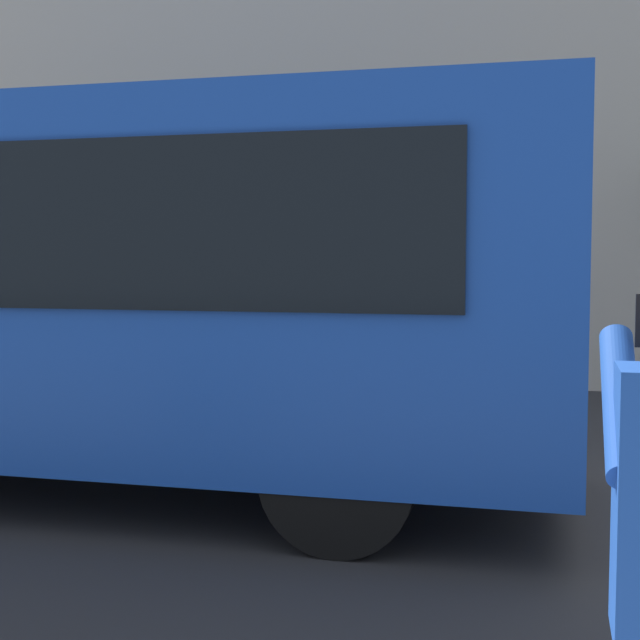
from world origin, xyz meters
The scene contains 2 objects.
ground_plane centered at (0.00, 0.00, 0.00)m, with size 60.00×60.00×0.00m, color #2B2B2D.
red_bus centered at (4.64, 0.19, 1.68)m, with size 9.05×2.54×3.08m.
Camera 1 is at (0.34, 6.76, 1.89)m, focal length 50.66 mm.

